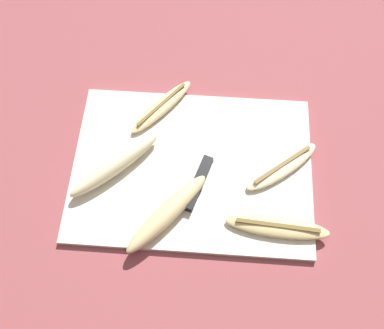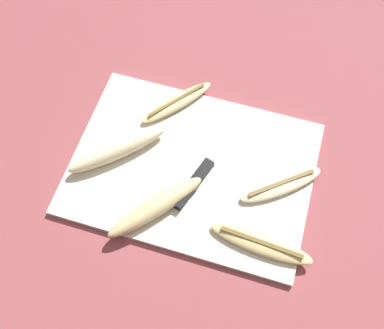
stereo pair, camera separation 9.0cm
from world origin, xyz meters
name	(u,v)px [view 2 (the right image)]	position (x,y,z in m)	size (l,w,h in m)	color
ground_plane	(192,169)	(0.00, 0.00, 0.00)	(4.00, 4.00, 0.00)	#93474C
cutting_board	(192,168)	(0.00, 0.00, 0.01)	(0.48, 0.35, 0.01)	silver
knife	(198,177)	(0.02, -0.02, 0.02)	(0.09, 0.23, 0.02)	black
banana_ripe_center	(177,102)	(-0.07, 0.13, 0.02)	(0.14, 0.16, 0.02)	beige
banana_pale_long	(117,150)	(-0.15, -0.02, 0.03)	(0.18, 0.17, 0.04)	beige
banana_spotted_left	(261,244)	(0.17, -0.12, 0.02)	(0.20, 0.06, 0.02)	#DBC684
banana_bright_far	(281,184)	(0.18, 0.01, 0.02)	(0.16, 0.14, 0.02)	beige
banana_mellow_near	(156,207)	(-0.04, -0.11, 0.03)	(0.16, 0.19, 0.03)	beige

